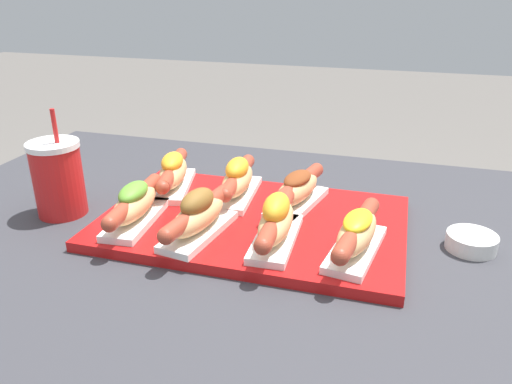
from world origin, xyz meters
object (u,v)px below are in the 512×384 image
object	(u,v)px
serving_tray	(253,222)
hot_dog_0	(135,204)
hot_dog_5	(237,180)
drink_cup	(58,178)
hot_dog_2	(276,221)
hot_dog_3	(357,233)
hot_dog_4	(173,173)
hot_dog_6	(297,189)
hot_dog_1	(198,215)
sauce_bowl	(472,241)

from	to	relation	value
serving_tray	hot_dog_0	size ratio (longest dim) A/B	2.53
hot_dog_5	drink_cup	size ratio (longest dim) A/B	1.03
hot_dog_2	hot_dog_3	size ratio (longest dim) A/B	1.01
serving_tray	drink_cup	world-z (taller)	drink_cup
serving_tray	hot_dog_2	world-z (taller)	hot_dog_2
hot_dog_3	hot_dog_5	distance (m)	0.28
hot_dog_4	hot_dog_0	bearing A→B (deg)	-89.74
hot_dog_5	drink_cup	world-z (taller)	drink_cup
hot_dog_2	hot_dog_6	size ratio (longest dim) A/B	1.02
hot_dog_4	hot_dog_5	distance (m)	0.13
hot_dog_1	hot_dog_4	bearing A→B (deg)	126.30
sauce_bowl	drink_cup	bearing A→B (deg)	-174.37
hot_dog_5	hot_dog_0	bearing A→B (deg)	-131.43
hot_dog_0	drink_cup	distance (m)	0.17
hot_dog_0	sauce_bowl	xyz separation A→B (m)	(0.54, 0.10, -0.04)
hot_dog_0	hot_dog_4	size ratio (longest dim) A/B	1.02
hot_dog_2	hot_dog_3	bearing A→B (deg)	0.67
hot_dog_1	hot_dog_6	world-z (taller)	hot_dog_1
hot_dog_1	drink_cup	size ratio (longest dim) A/B	1.03
hot_dog_1	sauce_bowl	bearing A→B (deg)	14.34
hot_dog_6	hot_dog_3	bearing A→B (deg)	-49.02
hot_dog_3	hot_dog_5	bearing A→B (deg)	148.10
serving_tray	sauce_bowl	bearing A→B (deg)	3.84
hot_dog_1	hot_dog_5	xyz separation A→B (m)	(0.01, 0.16, -0.00)
hot_dog_2	drink_cup	size ratio (longest dim) A/B	1.04
hot_dog_1	hot_dog_3	world-z (taller)	hot_dog_1
serving_tray	hot_dog_2	bearing A→B (deg)	-50.43
hot_dog_6	serving_tray	bearing A→B (deg)	-132.92
hot_dog_1	hot_dog_0	bearing A→B (deg)	174.51
hot_dog_6	sauce_bowl	distance (m)	0.30
sauce_bowl	hot_dog_5	bearing A→B (deg)	172.69
serving_tray	drink_cup	bearing A→B (deg)	-172.56
sauce_bowl	hot_dog_3	bearing A→B (deg)	-151.55
hot_dog_5	hot_dog_1	bearing A→B (deg)	-94.56
drink_cup	serving_tray	bearing A→B (deg)	7.44
hot_dog_6	hot_dog_5	bearing A→B (deg)	175.69
serving_tray	drink_cup	size ratio (longest dim) A/B	2.62
hot_dog_1	hot_dog_3	distance (m)	0.25
hot_dog_3	hot_dog_4	bearing A→B (deg)	157.98
hot_dog_5	sauce_bowl	xyz separation A→B (m)	(0.41, -0.05, -0.04)
hot_dog_4	drink_cup	size ratio (longest dim) A/B	1.01
serving_tray	sauce_bowl	distance (m)	0.36
hot_dog_4	sauce_bowl	bearing A→B (deg)	-5.76
hot_dog_2	hot_dog_3	distance (m)	0.12
hot_dog_6	sauce_bowl	xyz separation A→B (m)	(0.29, -0.04, -0.04)
sauce_bowl	drink_cup	world-z (taller)	drink_cup
hot_dog_0	sauce_bowl	bearing A→B (deg)	10.12
hot_dog_3	hot_dog_4	size ratio (longest dim) A/B	1.02
hot_dog_0	sauce_bowl	distance (m)	0.55
hot_dog_5	drink_cup	distance (m)	0.32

